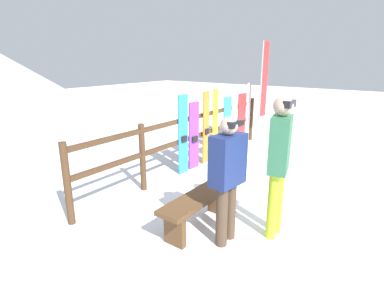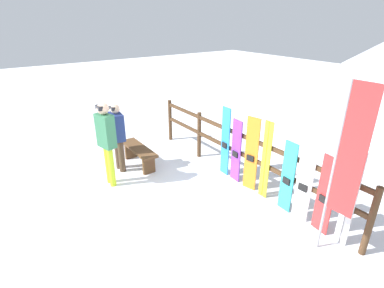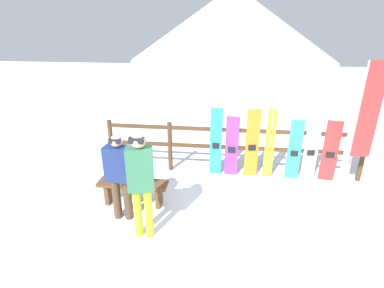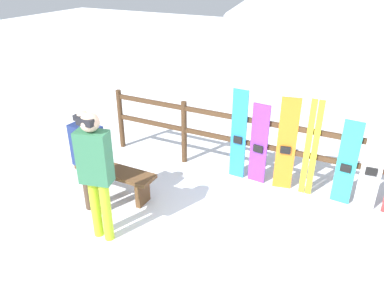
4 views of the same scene
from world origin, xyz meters
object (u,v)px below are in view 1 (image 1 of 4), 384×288
at_px(snowboard_cyan, 227,125).
at_px(snowboard_white, 234,122).
at_px(person_plaid_green, 279,156).
at_px(ski_pair_white, 248,113).
at_px(rental_flag, 263,85).
at_px(person_navy, 227,173).
at_px(bench, 198,204).
at_px(snowboard_blue, 183,135).
at_px(snowboard_purple, 194,136).
at_px(snowboard_orange, 206,128).
at_px(snowboard_red, 241,120).
at_px(ski_pair_yellow, 215,124).

height_order(snowboard_cyan, snowboard_white, snowboard_white).
height_order(person_plaid_green, snowboard_white, person_plaid_green).
xyz_separation_m(snowboard_cyan, ski_pair_white, (1.11, 0.00, 0.13)).
height_order(snowboard_white, rental_flag, rental_flag).
relative_size(person_navy, person_plaid_green, 0.88).
xyz_separation_m(bench, rental_flag, (4.27, 1.03, 1.22)).
distance_m(ski_pair_white, rental_flag, 0.85).
relative_size(snowboard_blue, rental_flag, 0.59).
bearing_deg(snowboard_white, ski_pair_white, 0.26).
bearing_deg(snowboard_purple, ski_pair_white, 0.08).
relative_size(bench, person_navy, 0.83).
relative_size(snowboard_orange, snowboard_red, 1.14).
height_order(bench, ski_pair_white, ski_pair_white).
distance_m(snowboard_white, rental_flag, 1.20).
distance_m(snowboard_blue, snowboard_red, 2.44).
bearing_deg(snowboard_red, person_plaid_green, -146.59).
height_order(snowboard_cyan, ski_pair_white, ski_pair_white).
relative_size(snowboard_orange, ski_pair_yellow, 0.98).
distance_m(person_navy, snowboard_white, 4.03).
height_order(snowboard_purple, snowboard_orange, snowboard_orange).
height_order(person_plaid_green, snowboard_red, person_plaid_green).
relative_size(person_plaid_green, ski_pair_white, 1.12).
height_order(snowboard_red, rental_flag, rental_flag).
height_order(snowboard_blue, snowboard_purple, snowboard_blue).
distance_m(snowboard_orange, ski_pair_yellow, 0.38).
xyz_separation_m(snowboard_purple, snowboard_orange, (0.44, 0.00, 0.09)).
distance_m(person_navy, ski_pair_yellow, 3.28).
bearing_deg(snowboard_purple, person_plaid_green, -121.20).
distance_m(snowboard_orange, snowboard_cyan, 0.91).
bearing_deg(ski_pair_yellow, rental_flag, -13.04).
height_order(snowboard_blue, snowboard_cyan, snowboard_blue).
xyz_separation_m(snowboard_orange, rental_flag, (2.00, -0.37, 0.79)).
xyz_separation_m(bench, snowboard_purple, (1.83, 1.41, 0.34)).
bearing_deg(person_navy, snowboard_blue, 50.58).
bearing_deg(bench, ski_pair_yellow, 28.08).
xyz_separation_m(snowboard_orange, ski_pair_white, (2.02, 0.00, 0.03)).
distance_m(snowboard_purple, ski_pair_yellow, 0.82).
height_order(snowboard_white, ski_pair_white, ski_pair_white).
relative_size(bench, ski_pair_yellow, 0.83).
height_order(person_plaid_green, rental_flag, rental_flag).
bearing_deg(person_plaid_green, snowboard_red, 33.41).
bearing_deg(person_plaid_green, snowboard_blue, 65.72).
bearing_deg(snowboard_red, snowboard_cyan, -180.00).
bearing_deg(person_navy, snowboard_white, 27.56).
distance_m(ski_pair_yellow, ski_pair_white, 1.64).
xyz_separation_m(person_plaid_green, snowboard_purple, (1.38, 2.29, -0.38)).
distance_m(snowboard_purple, rental_flag, 2.62).
height_order(ski_pair_white, rental_flag, rental_flag).
height_order(snowboard_cyan, rental_flag, rental_flag).
distance_m(person_navy, person_plaid_green, 0.67).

